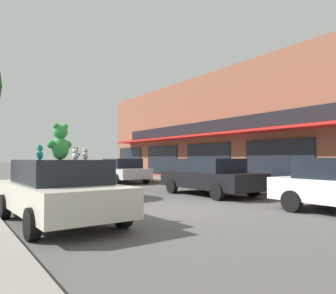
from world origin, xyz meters
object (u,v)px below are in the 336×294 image
(plush_art_car, at_px, (60,190))
(teddy_bear_giant, at_px, (60,142))
(parked_car_far_right, at_px, (122,170))
(teddy_bear_cream, at_px, (85,154))
(teddy_bear_teal, at_px, (40,153))
(parked_car_far_center, at_px, (210,176))
(teddy_bear_white, at_px, (75,154))
(teddy_bear_black, at_px, (75,154))
(teddy_bear_pink, at_px, (60,154))

(plush_art_car, height_order, teddy_bear_giant, teddy_bear_giant)
(plush_art_car, relative_size, parked_car_far_right, 1.05)
(teddy_bear_cream, bearing_deg, teddy_bear_teal, -101.35)
(parked_car_far_center, distance_m, parked_car_far_right, 8.21)
(teddy_bear_cream, relative_size, teddy_bear_white, 1.09)
(teddy_bear_giant, height_order, teddy_bear_black, teddy_bear_giant)
(plush_art_car, xyz_separation_m, parked_car_far_right, (6.73, 10.65, -0.00))
(teddy_bear_white, relative_size, teddy_bear_black, 0.86)
(teddy_bear_pink, xyz_separation_m, parked_car_far_right, (6.65, 10.30, -0.84))
(teddy_bear_teal, bearing_deg, parked_car_far_center, 134.66)
(teddy_bear_pink, relative_size, parked_car_far_right, 0.07)
(teddy_bear_white, distance_m, parked_car_far_center, 7.17)
(teddy_bear_teal, xyz_separation_m, parked_car_far_right, (7.01, 9.83, -0.88))
(plush_art_car, bearing_deg, teddy_bear_white, -66.43)
(plush_art_car, relative_size, parked_car_far_center, 0.95)
(teddy_bear_black, bearing_deg, teddy_bear_giant, 51.36)
(teddy_bear_cream, xyz_separation_m, parked_car_far_center, (6.28, 2.86, -0.83))
(teddy_bear_cream, bearing_deg, parked_car_far_center, 162.84)
(teddy_bear_giant, xyz_separation_m, teddy_bear_pink, (0.06, 0.25, -0.28))
(plush_art_car, height_order, teddy_bear_pink, teddy_bear_pink)
(plush_art_car, distance_m, teddy_bear_black, 0.97)
(teddy_bear_pink, bearing_deg, teddy_bear_white, 164.28)
(plush_art_car, xyz_separation_m, teddy_bear_white, (0.21, -0.42, 0.82))
(teddy_bear_white, bearing_deg, teddy_bear_cream, -134.86)
(teddy_bear_pink, distance_m, parked_car_far_center, 7.02)
(teddy_bear_cream, relative_size, parked_car_far_right, 0.07)
(teddy_bear_teal, distance_m, teddy_bear_white, 1.34)
(teddy_bear_white, height_order, parked_car_far_right, teddy_bear_white)
(plush_art_car, bearing_deg, teddy_bear_teal, 106.18)
(teddy_bear_cream, height_order, parked_car_far_right, teddy_bear_cream)
(parked_car_far_center, bearing_deg, parked_car_far_right, 90.00)
(teddy_bear_pink, xyz_separation_m, teddy_bear_black, (0.34, -0.14, 0.01))
(teddy_bear_pink, xyz_separation_m, teddy_bear_cream, (0.37, -0.77, -0.00))
(teddy_bear_white, bearing_deg, parked_car_far_center, -111.02)
(teddy_bear_teal, height_order, parked_car_far_right, teddy_bear_teal)
(teddy_bear_giant, distance_m, teddy_bear_cream, 0.73)
(teddy_bear_giant, distance_m, teddy_bear_black, 0.50)
(teddy_bear_cream, xyz_separation_m, parked_car_far_right, (6.28, 11.08, -0.84))
(plush_art_car, height_order, teddy_bear_teal, teddy_bear_teal)
(plush_art_car, bearing_deg, teddy_bear_pink, 74.79)
(plush_art_car, relative_size, teddy_bear_white, 16.87)
(teddy_bear_cream, bearing_deg, teddy_bear_white, -41.82)
(teddy_bear_white, height_order, parked_car_far_center, teddy_bear_white)
(teddy_bear_black, bearing_deg, parked_car_far_right, -85.57)
(teddy_bear_black, bearing_deg, parked_car_far_center, -124.98)
(plush_art_car, bearing_deg, teddy_bear_cream, -45.85)
(teddy_bear_black, bearing_deg, teddy_bear_white, 106.77)
(teddy_bear_white, relative_size, parked_car_far_center, 0.06)
(teddy_bear_white, xyz_separation_m, teddy_bear_black, (0.21, 0.63, 0.02))
(teddy_bear_teal, distance_m, parked_car_far_right, 12.10)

